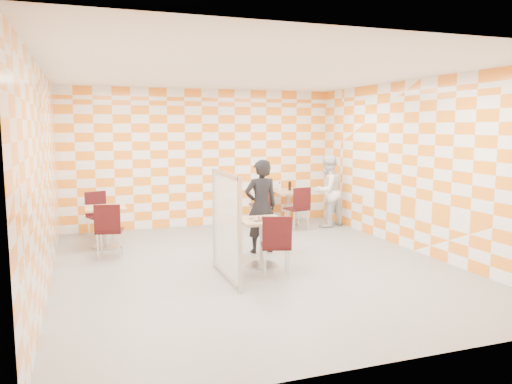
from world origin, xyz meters
The scene contains 15 objects.
room_shell centered at (0.00, 0.54, 1.50)m, with size 7.00×7.00×7.00m.
main_table centered at (0.11, -0.05, 0.51)m, with size 0.70×0.70×0.75m.
second_table centered at (1.85, 3.00, 0.51)m, with size 0.70×0.70×0.75m.
empty_table centered at (-2.14, 2.03, 0.51)m, with size 0.70×0.70×0.75m.
chair_main_front centered at (0.10, -0.69, 0.54)m, with size 0.53×0.53×0.92m.
chair_second_front centered at (1.78, 2.26, 0.54)m, with size 0.48×0.49×0.92m.
chair_second_side centered at (1.30, 3.11, 0.54)m, with size 0.47×0.46×0.92m.
chair_empty_near centered at (-2.13, 1.23, 0.54)m, with size 0.50×0.50×0.92m.
chair_empty_far centered at (-2.25, 2.84, 0.54)m, with size 0.54×0.55×0.92m.
partition centered at (-0.61, -0.54, 0.79)m, with size 0.08×1.38×1.55m.
man_dark centered at (0.40, 0.79, 0.81)m, with size 0.59×0.39×1.63m, color black.
man_white centered at (2.55, 2.46, 0.79)m, with size 0.76×0.60×1.57m, color white.
pizza_on_foil centered at (0.11, -0.06, 0.77)m, with size 0.40×0.40×0.04m.
sport_bottle centered at (1.68, 3.12, 0.84)m, with size 0.06×0.06×0.20m.
soda_bottle centered at (1.93, 3.10, 0.85)m, with size 0.07×0.07×0.23m.
Camera 1 is at (-2.50, -7.24, 2.18)m, focal length 35.00 mm.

